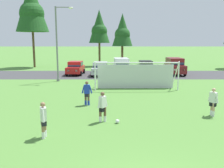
# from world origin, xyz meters

# --- Properties ---
(ground_plane) EXTENTS (400.00, 400.00, 0.00)m
(ground_plane) POSITION_xyz_m (0.00, 15.00, 0.00)
(ground_plane) COLOR #518438
(parking_lot_strip) EXTENTS (52.00, 8.40, 0.01)m
(parking_lot_strip) POSITION_xyz_m (0.00, 26.14, 0.00)
(parking_lot_strip) COLOR #3D3D3F
(parking_lot_strip) RESTS_ON ground
(soccer_ball) EXTENTS (0.22, 0.22, 0.22)m
(soccer_ball) POSITION_xyz_m (-0.85, 6.74, 0.11)
(soccer_ball) COLOR white
(soccer_ball) RESTS_ON ground
(soccer_goal) EXTENTS (7.46, 2.09, 2.57)m
(soccer_goal) POSITION_xyz_m (1.03, 16.38, 1.29)
(soccer_goal) COLOR white
(soccer_goal) RESTS_ON ground
(player_midfield_center) EXTENTS (0.74, 0.26, 1.64)m
(player_midfield_center) POSITION_xyz_m (-2.83, 10.52, 0.82)
(player_midfield_center) COLOR brown
(player_midfield_center) RESTS_ON ground
(player_defender_far) EXTENTS (0.55, 0.61, 1.64)m
(player_defender_far) POSITION_xyz_m (-1.64, 6.99, 0.82)
(player_defender_far) COLOR brown
(player_defender_far) RESTS_ON ground
(player_winger_left) EXTENTS (0.42, 0.70, 1.64)m
(player_winger_left) POSITION_xyz_m (4.68, 8.05, 0.82)
(player_winger_left) COLOR tan
(player_winger_left) RESTS_ON ground
(player_winger_right) EXTENTS (0.37, 0.74, 1.64)m
(player_winger_right) POSITION_xyz_m (-4.18, 4.78, 0.82)
(player_winger_right) COLOR #936B4C
(player_winger_right) RESTS_ON ground
(parked_car_slot_far_left) EXTENTS (2.17, 4.27, 1.72)m
(parked_car_slot_far_left) POSITION_xyz_m (-5.90, 26.15, 0.88)
(parked_car_slot_far_left) COLOR red
(parked_car_slot_far_left) RESTS_ON ground
(parked_car_slot_left) EXTENTS (2.19, 4.28, 1.72)m
(parked_car_slot_left) POSITION_xyz_m (-2.63, 25.24, 0.88)
(parked_car_slot_left) COLOR #B2B2BC
(parked_car_slot_left) RESTS_ON ground
(parked_car_slot_center_left) EXTENTS (2.32, 4.69, 2.16)m
(parked_car_slot_center_left) POSITION_xyz_m (0.07, 25.88, 1.11)
(parked_car_slot_center_left) COLOR silver
(parked_car_slot_center_left) RESTS_ON ground
(parked_car_slot_center) EXTENTS (2.05, 4.20, 1.72)m
(parked_car_slot_center) POSITION_xyz_m (3.41, 27.29, 0.88)
(parked_car_slot_center) COLOR black
(parked_car_slot_center) RESTS_ON ground
(parked_car_slot_center_right) EXTENTS (2.15, 4.60, 2.16)m
(parked_car_slot_center_right) POSITION_xyz_m (7.08, 26.32, 1.11)
(parked_car_slot_center_right) COLOR maroon
(parked_car_slot_center_right) RESTS_ON ground
(tree_left_edge) EXTENTS (5.28, 5.28, 14.07)m
(tree_left_edge) POSITION_xyz_m (-14.18, 35.50, 9.69)
(tree_left_edge) COLOR brown
(tree_left_edge) RESTS_ON ground
(tree_mid_left) EXTENTS (3.63, 3.63, 9.68)m
(tree_mid_left) POSITION_xyz_m (-3.33, 37.58, 6.65)
(tree_mid_left) COLOR brown
(tree_mid_left) RESTS_ON ground
(tree_center_back) EXTENTS (3.21, 3.21, 8.57)m
(tree_center_back) POSITION_xyz_m (0.49, 33.33, 5.88)
(tree_center_back) COLOR brown
(tree_center_back) RESTS_ON ground
(street_lamp) EXTENTS (2.00, 0.32, 7.88)m
(street_lamp) POSITION_xyz_m (-6.84, 20.73, 4.08)
(street_lamp) COLOR slate
(street_lamp) RESTS_ON ground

